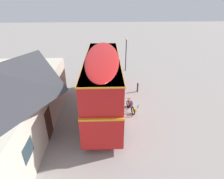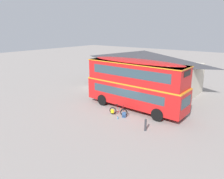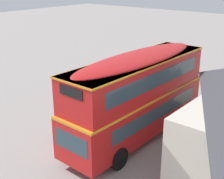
# 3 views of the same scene
# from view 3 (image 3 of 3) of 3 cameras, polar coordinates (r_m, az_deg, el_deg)

# --- Properties ---
(ground_plane) EXTENTS (120.00, 120.00, 0.00)m
(ground_plane) POSITION_cam_3_polar(r_m,az_deg,el_deg) (18.31, 3.26, -7.98)
(ground_plane) COLOR gray
(double_decker_bus) EXTENTS (9.94, 2.81, 4.79)m
(double_decker_bus) POSITION_cam_3_polar(r_m,az_deg,el_deg) (16.86, 4.75, -0.70)
(double_decker_bus) COLOR black
(double_decker_bus) RESTS_ON ground
(touring_bicycle) EXTENTS (1.70, 0.72, 1.01)m
(touring_bicycle) POSITION_cam_3_polar(r_m,az_deg,el_deg) (19.27, -0.49, -5.18)
(touring_bicycle) COLOR black
(touring_bicycle) RESTS_ON ground
(backpack_on_ground) EXTENTS (0.39, 0.36, 0.50)m
(backpack_on_ground) POSITION_cam_3_polar(r_m,az_deg,el_deg) (18.86, -2.12, -6.18)
(backpack_on_ground) COLOR #2D4C7A
(backpack_on_ground) RESTS_ON ground
(water_bottle_blue_sports) EXTENTS (0.08, 0.08, 0.26)m
(water_bottle_blue_sports) POSITION_cam_3_polar(r_m,az_deg,el_deg) (19.43, -3.08, -5.80)
(water_bottle_blue_sports) COLOR #338CBF
(water_bottle_blue_sports) RESTS_ON ground
(kerb_bollard) EXTENTS (0.16, 0.16, 0.97)m
(kerb_bollard) POSITION_cam_3_polar(r_m,az_deg,el_deg) (17.77, -10.63, -7.44)
(kerb_bollard) COLOR #333338
(kerb_bollard) RESTS_ON ground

